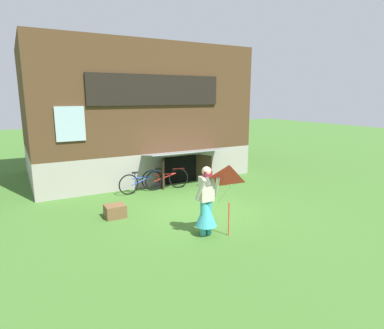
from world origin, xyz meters
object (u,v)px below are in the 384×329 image
Objects in this scene: bicycle_blue at (142,182)px; wooden_crate at (115,211)px; person at (206,207)px; bicycle_red at (165,179)px; kite at (229,183)px.

wooden_crate is at bearing -131.30° from bicycle_blue.
bicycle_red is at bearing 78.24° from person.
bicycle_red is 0.90m from bicycle_blue.
person is 1.01× the size of bicycle_blue.
kite reaches higher than person.
bicycle_blue is at bearing 90.54° from person.
wooden_crate is (-2.38, -1.91, -0.20)m from bicycle_red.
person is 0.99× the size of kite.
kite is 4.77m from bicycle_red.
bicycle_blue is 2.42m from wooden_crate.
bicycle_red is 3.08× the size of wooden_crate.
bicycle_red is 1.00× the size of bicycle_blue.
bicycle_blue is at bearing 94.74° from kite.
kite is 3.13× the size of wooden_crate.
person is at bearing -91.74° from bicycle_blue.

